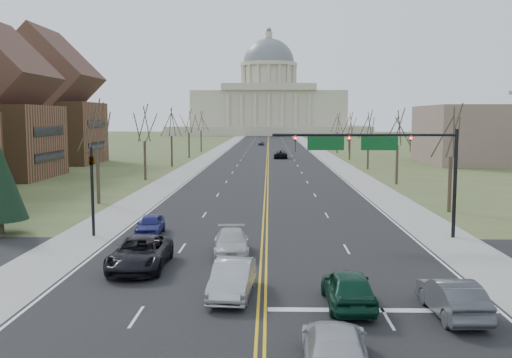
{
  "coord_description": "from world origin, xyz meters",
  "views": [
    {
      "loc": [
        0.3,
        -23.91,
        7.94
      ],
      "look_at": [
        -0.76,
        21.72,
        3.0
      ],
      "focal_mm": 40.0,
      "sensor_mm": 36.0,
      "label": 1
    }
  ],
  "objects_px": {
    "signal_mast": "(378,151)",
    "car_nb_outer_lead": "(452,297)",
    "car_nb_inner_second": "(335,347)",
    "car_sb_inner_second": "(231,243)",
    "car_sb_outer_lead": "(140,253)",
    "car_far_sb": "(261,143)",
    "car_nb_inner_lead": "(348,288)",
    "car_sb_inner_lead": "(232,279)",
    "car_far_nb": "(280,154)",
    "signal_left": "(92,181)",
    "car_sb_outer_second": "(150,225)"
  },
  "relations": [
    {
      "from": "car_sb_inner_lead",
      "to": "car_sb_outer_lead",
      "type": "relative_size",
      "value": 0.8
    },
    {
      "from": "car_nb_outer_lead",
      "to": "car_sb_outer_lead",
      "type": "distance_m",
      "value": 15.69
    },
    {
      "from": "car_sb_inner_second",
      "to": "car_sb_outer_lead",
      "type": "bearing_deg",
      "value": -149.22
    },
    {
      "from": "car_sb_outer_lead",
      "to": "car_nb_inner_lead",
      "type": "bearing_deg",
      "value": -30.4
    },
    {
      "from": "car_nb_inner_lead",
      "to": "car_far_nb",
      "type": "xyz_separation_m",
      "value": [
        -1.13,
        87.73,
        -0.02
      ]
    },
    {
      "from": "car_sb_outer_lead",
      "to": "signal_left",
      "type": "bearing_deg",
      "value": 121.05
    },
    {
      "from": "signal_mast",
      "to": "car_sb_inner_lead",
      "type": "height_order",
      "value": "signal_mast"
    },
    {
      "from": "car_sb_outer_lead",
      "to": "car_sb_inner_lead",
      "type": "bearing_deg",
      "value": -41.7
    },
    {
      "from": "car_far_sb",
      "to": "signal_mast",
      "type": "bearing_deg",
      "value": -84.94
    },
    {
      "from": "car_nb_inner_lead",
      "to": "car_far_sb",
      "type": "xyz_separation_m",
      "value": [
        -5.67,
        140.29,
        -0.06
      ]
    },
    {
      "from": "car_sb_outer_lead",
      "to": "car_sb_outer_second",
      "type": "distance_m",
      "value": 8.75
    },
    {
      "from": "car_sb_outer_lead",
      "to": "car_far_sb",
      "type": "bearing_deg",
      "value": 87.7
    },
    {
      "from": "signal_mast",
      "to": "car_sb_outer_lead",
      "type": "height_order",
      "value": "signal_mast"
    },
    {
      "from": "car_sb_outer_second",
      "to": "car_far_sb",
      "type": "xyz_separation_m",
      "value": [
        5.72,
        125.8,
        0.06
      ]
    },
    {
      "from": "signal_mast",
      "to": "car_nb_inner_second",
      "type": "bearing_deg",
      "value": -104.11
    },
    {
      "from": "signal_mast",
      "to": "car_nb_inner_lead",
      "type": "bearing_deg",
      "value": -105.19
    },
    {
      "from": "signal_left",
      "to": "car_nb_inner_second",
      "type": "relative_size",
      "value": 1.16
    },
    {
      "from": "signal_left",
      "to": "car_nb_inner_lead",
      "type": "xyz_separation_m",
      "value": [
        15.13,
        -14.04,
        -2.9
      ]
    },
    {
      "from": "signal_mast",
      "to": "car_sb_inner_second",
      "type": "distance_m",
      "value": 11.74
    },
    {
      "from": "car_nb_inner_second",
      "to": "car_sb_outer_second",
      "type": "xyz_separation_m",
      "value": [
        -10.13,
        20.63,
        -0.05
      ]
    },
    {
      "from": "car_sb_outer_lead",
      "to": "car_sb_inner_second",
      "type": "bearing_deg",
      "value": 34.23
    },
    {
      "from": "car_sb_outer_lead",
      "to": "car_sb_outer_second",
      "type": "height_order",
      "value": "car_sb_outer_lead"
    },
    {
      "from": "car_nb_inner_second",
      "to": "car_sb_inner_second",
      "type": "relative_size",
      "value": 1.06
    },
    {
      "from": "car_nb_inner_second",
      "to": "car_sb_outer_second",
      "type": "distance_m",
      "value": 22.98
    },
    {
      "from": "car_sb_outer_lead",
      "to": "signal_mast",
      "type": "bearing_deg",
      "value": 30.11
    },
    {
      "from": "car_far_nb",
      "to": "car_sb_outer_second",
      "type": "bearing_deg",
      "value": 82.43
    },
    {
      "from": "car_sb_outer_lead",
      "to": "car_sb_inner_second",
      "type": "xyz_separation_m",
      "value": [
        4.6,
        3.18,
        -0.12
      ]
    },
    {
      "from": "signal_left",
      "to": "car_far_sb",
      "type": "distance_m",
      "value": 126.64
    },
    {
      "from": "car_sb_outer_second",
      "to": "signal_left",
      "type": "bearing_deg",
      "value": -175.01
    },
    {
      "from": "car_nb_inner_second",
      "to": "car_far_sb",
      "type": "bearing_deg",
      "value": -84.35
    },
    {
      "from": "car_sb_outer_lead",
      "to": "car_nb_inner_second",
      "type": "bearing_deg",
      "value": -53.92
    },
    {
      "from": "signal_mast",
      "to": "car_nb_outer_lead",
      "type": "height_order",
      "value": "signal_mast"
    },
    {
      "from": "car_nb_inner_second",
      "to": "signal_mast",
      "type": "bearing_deg",
      "value": -100.19
    },
    {
      "from": "signal_mast",
      "to": "car_far_nb",
      "type": "bearing_deg",
      "value": 93.84
    },
    {
      "from": "car_nb_outer_lead",
      "to": "car_far_nb",
      "type": "relative_size",
      "value": 0.82
    },
    {
      "from": "car_sb_outer_lead",
      "to": "car_sb_outer_second",
      "type": "bearing_deg",
      "value": 97.96
    },
    {
      "from": "car_nb_inner_lead",
      "to": "car_far_nb",
      "type": "height_order",
      "value": "car_nb_inner_lead"
    },
    {
      "from": "signal_left",
      "to": "car_sb_inner_lead",
      "type": "xyz_separation_m",
      "value": [
        10.17,
        -12.73,
        -2.92
      ]
    },
    {
      "from": "signal_left",
      "to": "car_sb_inner_second",
      "type": "distance_m",
      "value": 11.26
    },
    {
      "from": "car_sb_inner_lead",
      "to": "car_far_nb",
      "type": "relative_size",
      "value": 0.85
    },
    {
      "from": "car_nb_inner_second",
      "to": "car_far_nb",
      "type": "xyz_separation_m",
      "value": [
        0.13,
        93.87,
        0.03
      ]
    },
    {
      "from": "car_sb_inner_second",
      "to": "car_far_nb",
      "type": "height_order",
      "value": "car_far_nb"
    },
    {
      "from": "car_far_nb",
      "to": "car_far_sb",
      "type": "distance_m",
      "value": 52.75
    },
    {
      "from": "car_sb_inner_second",
      "to": "car_far_sb",
      "type": "height_order",
      "value": "car_far_sb"
    },
    {
      "from": "car_far_nb",
      "to": "car_nb_inner_lead",
      "type": "bearing_deg",
      "value": 91.14
    },
    {
      "from": "car_nb_inner_lead",
      "to": "car_sb_outer_second",
      "type": "relative_size",
      "value": 1.16
    },
    {
      "from": "car_nb_inner_lead",
      "to": "car_far_nb",
      "type": "relative_size",
      "value": 0.84
    },
    {
      "from": "signal_left",
      "to": "car_sb_inner_lead",
      "type": "relative_size",
      "value": 1.26
    },
    {
      "from": "car_nb_inner_lead",
      "to": "car_nb_outer_lead",
      "type": "xyz_separation_m",
      "value": [
        4.0,
        -1.03,
        -0.04
      ]
    },
    {
      "from": "car_nb_inner_lead",
      "to": "car_nb_outer_lead",
      "type": "distance_m",
      "value": 4.13
    }
  ]
}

